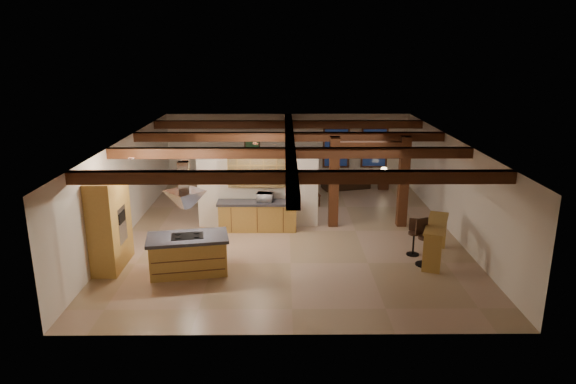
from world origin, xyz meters
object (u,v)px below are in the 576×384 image
(dining_table, at_px, (292,194))
(bar_counter, at_px, (436,235))
(kitchen_island, at_px, (188,254))
(sofa, at_px, (346,182))

(dining_table, xyz_separation_m, bar_counter, (3.79, -5.29, 0.39))
(bar_counter, bearing_deg, kitchen_island, -173.06)
(dining_table, relative_size, sofa, 0.95)
(dining_table, distance_m, sofa, 2.95)
(dining_table, height_order, bar_counter, bar_counter)
(kitchen_island, height_order, sofa, kitchen_island)
(bar_counter, bearing_deg, dining_table, 125.64)
(dining_table, bearing_deg, sofa, 54.98)
(kitchen_island, bearing_deg, dining_table, 65.94)
(sofa, height_order, bar_counter, bar_counter)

